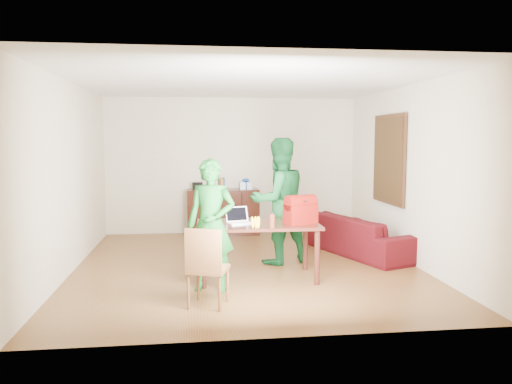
{
  "coord_description": "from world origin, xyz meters",
  "views": [
    {
      "loc": [
        -0.75,
        -7.26,
        1.89
      ],
      "look_at": [
        0.09,
        -0.49,
        1.16
      ],
      "focal_mm": 35.0,
      "sensor_mm": 36.0,
      "label": 1
    }
  ],
  "objects": [
    {
      "name": "sofa",
      "position": [
        1.95,
        0.56,
        0.31
      ],
      "size": [
        1.53,
        2.31,
        0.63
      ],
      "primitive_type": "imported",
      "rotation": [
        0.0,
        0.0,
        1.92
      ],
      "color": "#340806",
      "rests_on": "ground"
    },
    {
      "name": "person_near",
      "position": [
        -0.56,
        -1.16,
        0.83
      ],
      "size": [
        0.69,
        0.55,
        1.65
      ],
      "primitive_type": "imported",
      "rotation": [
        0.0,
        0.0,
        -0.29
      ],
      "color": "#13561B",
      "rests_on": "ground"
    },
    {
      "name": "person_far",
      "position": [
        0.51,
        0.13,
        0.95
      ],
      "size": [
        1.11,
        0.98,
        1.9
      ],
      "primitive_type": "imported",
      "rotation": [
        0.0,
        0.0,
        3.47
      ],
      "color": "#125324",
      "rests_on": "ground"
    },
    {
      "name": "bottle",
      "position": [
        0.22,
        -1.06,
        0.86
      ],
      "size": [
        0.09,
        0.09,
        0.2
      ],
      "primitive_type": "cylinder",
      "rotation": [
        0.0,
        0.0,
        -0.43
      ],
      "color": "#572214",
      "rests_on": "table"
    },
    {
      "name": "red_bag",
      "position": [
        0.65,
        -0.8,
        0.91
      ],
      "size": [
        0.47,
        0.36,
        0.3
      ],
      "primitive_type": "cube",
      "rotation": [
        0.0,
        0.0,
        0.34
      ],
      "color": "#6A0C07",
      "rests_on": "table"
    },
    {
      "name": "table",
      "position": [
        0.09,
        -0.69,
        0.67
      ],
      "size": [
        1.64,
        0.94,
        0.76
      ],
      "rotation": [
        0.0,
        0.0,
        -0.02
      ],
      "color": "black",
      "rests_on": "ground"
    },
    {
      "name": "chair",
      "position": [
        -0.62,
        -1.75,
        0.27
      ],
      "size": [
        0.52,
        0.51,
        0.92
      ],
      "rotation": [
        0.0,
        0.0,
        -0.32
      ],
      "color": "brown",
      "rests_on": "ground"
    },
    {
      "name": "laptop",
      "position": [
        -0.16,
        -0.74,
        0.8
      ],
      "size": [
        0.35,
        0.29,
        0.22
      ],
      "rotation": [
        0.0,
        0.0,
        0.26
      ],
      "color": "white",
      "rests_on": "table"
    },
    {
      "name": "bananas",
      "position": [
        0.01,
        -1.09,
        0.79
      ],
      "size": [
        0.16,
        0.1,
        0.06
      ],
      "primitive_type": null,
      "rotation": [
        0.0,
        0.0,
        -0.01
      ],
      "color": "gold",
      "rests_on": "table"
    },
    {
      "name": "room",
      "position": [
        0.01,
        0.13,
        1.31
      ],
      "size": [
        5.2,
        5.7,
        2.9
      ],
      "color": "#4D2813",
      "rests_on": "ground"
    }
  ]
}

